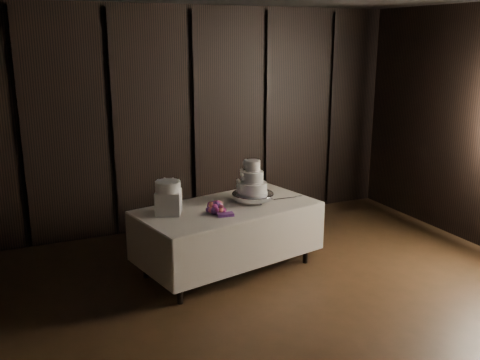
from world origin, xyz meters
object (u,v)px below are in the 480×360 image
at_px(display_table, 228,236).
at_px(bouquet, 217,208).
at_px(cake_stand, 253,197).
at_px(box_pedestal, 169,202).
at_px(wedding_cake, 251,181).
at_px(small_cake, 168,186).

distance_m(display_table, bouquet, 0.48).
distance_m(display_table, cake_stand, 0.53).
relative_size(display_table, box_pedestal, 8.32).
height_order(cake_stand, wedding_cake, wedding_cake).
bearing_deg(bouquet, cake_stand, 24.40).
bearing_deg(small_cake, box_pedestal, 0.00).
distance_m(display_table, small_cake, 0.93).
relative_size(cake_stand, wedding_cake, 1.25).
bearing_deg(small_cake, display_table, -2.88).
bearing_deg(bouquet, wedding_cake, 24.09).
bearing_deg(display_table, small_cake, 164.95).
distance_m(display_table, box_pedestal, 0.82).
relative_size(box_pedestal, small_cake, 0.98).
xyz_separation_m(wedding_cake, small_cake, (-0.99, -0.03, 0.06)).
xyz_separation_m(cake_stand, bouquet, (-0.55, -0.25, 0.02)).
height_order(display_table, box_pedestal, box_pedestal).
distance_m(display_table, wedding_cake, 0.67).
height_order(display_table, small_cake, small_cake).
bearing_deg(box_pedestal, cake_stand, 2.70).
height_order(display_table, cake_stand, cake_stand).
xyz_separation_m(cake_stand, small_cake, (-1.02, -0.05, 0.26)).
relative_size(cake_stand, small_cake, 1.82).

